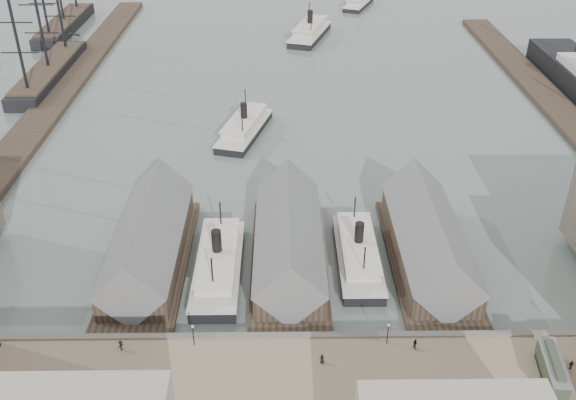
{
  "coord_description": "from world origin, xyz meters",
  "views": [
    {
      "loc": [
        -1.23,
        -81.11,
        72.5
      ],
      "look_at": [
        0.0,
        30.0,
        6.0
      ],
      "focal_mm": 40.0,
      "sensor_mm": 36.0,
      "label": 1
    }
  ],
  "objects_px": {
    "tram": "(552,370)",
    "horse_cart_left": "(40,398)",
    "horse_cart_right": "(466,400)",
    "ferry_docked_west": "(218,263)"
  },
  "relations": [
    {
      "from": "tram",
      "to": "horse_cart_left",
      "type": "xyz_separation_m",
      "value": [
        -72.87,
        -3.43,
        -1.02
      ]
    },
    {
      "from": "horse_cart_left",
      "to": "horse_cart_right",
      "type": "distance_m",
      "value": 59.36
    },
    {
      "from": "tram",
      "to": "horse_cart_left",
      "type": "relative_size",
      "value": 2.42
    },
    {
      "from": "tram",
      "to": "horse_cart_right",
      "type": "height_order",
      "value": "tram"
    },
    {
      "from": "tram",
      "to": "horse_cart_right",
      "type": "bearing_deg",
      "value": -154.27
    },
    {
      "from": "tram",
      "to": "horse_cart_left",
      "type": "distance_m",
      "value": 72.96
    },
    {
      "from": "ferry_docked_west",
      "to": "horse_cart_left",
      "type": "height_order",
      "value": "ferry_docked_west"
    },
    {
      "from": "horse_cart_left",
      "to": "horse_cart_right",
      "type": "xyz_separation_m",
      "value": [
        59.35,
        -1.12,
        0.0
      ]
    },
    {
      "from": "ferry_docked_west",
      "to": "horse_cart_left",
      "type": "bearing_deg",
      "value": -124.71
    },
    {
      "from": "tram",
      "to": "horse_cart_right",
      "type": "distance_m",
      "value": 14.3
    }
  ]
}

